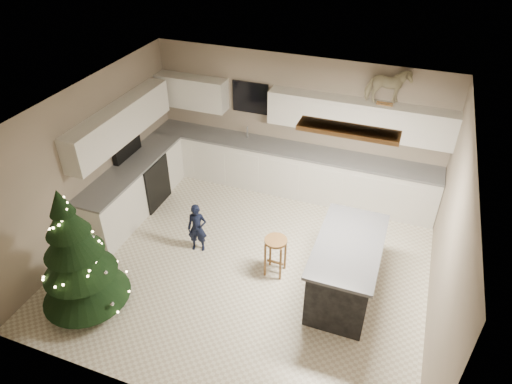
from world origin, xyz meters
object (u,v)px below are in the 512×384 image
island (346,268)px  toddler (197,228)px  bar_stool (276,248)px  rocking_horse (388,86)px  christmas_tree (78,262)px

island → toddler: island is taller
bar_stool → toddler: (-1.36, 0.08, -0.06)m
bar_stool → rocking_horse: 3.18m
christmas_tree → rocking_horse: 5.39m
island → bar_stool: size_ratio=2.57×
rocking_horse → island: bearing=161.4°
christmas_tree → toddler: (0.96, 1.62, -0.39)m
christmas_tree → island: bearing=23.8°
bar_stool → toddler: size_ratio=0.76×
christmas_tree → rocking_horse: (3.39, 3.92, 1.49)m
toddler → rocking_horse: 3.84m
christmas_tree → rocking_horse: size_ratio=2.66×
island → toddler: (-2.43, 0.12, -0.04)m
island → toddler: bearing=177.1°
toddler → bar_stool: bearing=-19.0°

